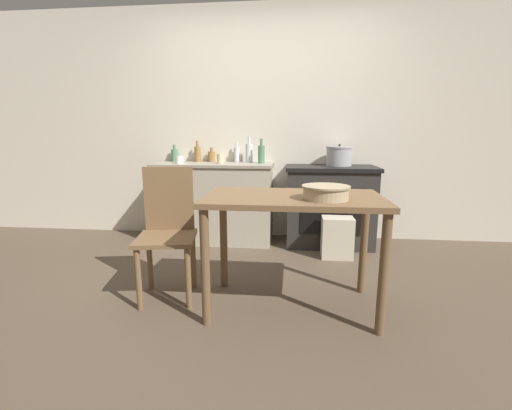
{
  "coord_description": "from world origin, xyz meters",
  "views": [
    {
      "loc": [
        0.31,
        -2.37,
        1.17
      ],
      "look_at": [
        0.0,
        0.56,
        0.56
      ],
      "focal_mm": 24.0,
      "sensor_mm": 36.0,
      "label": 1
    }
  ],
  "objects_px": {
    "bottle_center": "(249,153)",
    "bottle_left": "(175,155)",
    "mixing_bowl_large": "(326,192)",
    "flour_sack": "(337,238)",
    "stove": "(330,206)",
    "chair": "(168,229)",
    "cup_right": "(220,159)",
    "bottle_center_right": "(237,154)",
    "stock_pot": "(339,156)",
    "work_table": "(293,214)",
    "bottle_center_left": "(212,156)",
    "bottle_mid_left": "(261,154)",
    "bottle_far_left": "(198,154)",
    "cup_mid_right": "(179,160)"
  },
  "relations": [
    {
      "from": "bottle_center_left",
      "to": "bottle_center",
      "type": "distance_m",
      "value": 0.44
    },
    {
      "from": "flour_sack",
      "to": "bottle_left",
      "type": "distance_m",
      "value": 2.04
    },
    {
      "from": "flour_sack",
      "to": "bottle_center",
      "type": "relative_size",
      "value": 1.42
    },
    {
      "from": "flour_sack",
      "to": "bottle_far_left",
      "type": "relative_size",
      "value": 1.69
    },
    {
      "from": "work_table",
      "to": "bottle_far_left",
      "type": "relative_size",
      "value": 4.88
    },
    {
      "from": "chair",
      "to": "bottle_center_right",
      "type": "distance_m",
      "value": 1.63
    },
    {
      "from": "bottle_left",
      "to": "chair",
      "type": "bearing_deg",
      "value": -73.36
    },
    {
      "from": "stove",
      "to": "chair",
      "type": "xyz_separation_m",
      "value": [
        -1.3,
        -1.34,
        0.08
      ]
    },
    {
      "from": "chair",
      "to": "bottle_center",
      "type": "xyz_separation_m",
      "value": [
        0.41,
        1.49,
        0.47
      ]
    },
    {
      "from": "bottle_mid_left",
      "to": "chair",
      "type": "bearing_deg",
      "value": -112.03
    },
    {
      "from": "bottle_mid_left",
      "to": "bottle_center_right",
      "type": "height_order",
      "value": "bottle_mid_left"
    },
    {
      "from": "work_table",
      "to": "bottle_center_left",
      "type": "bearing_deg",
      "value": 119.4
    },
    {
      "from": "bottle_center_left",
      "to": "cup_right",
      "type": "xyz_separation_m",
      "value": [
        0.14,
        -0.21,
        -0.01
      ]
    },
    {
      "from": "bottle_center",
      "to": "bottle_left",
      "type": "bearing_deg",
      "value": 177.43
    },
    {
      "from": "stove",
      "to": "stock_pot",
      "type": "distance_m",
      "value": 0.54
    },
    {
      "from": "bottle_mid_left",
      "to": "bottle_center",
      "type": "xyz_separation_m",
      "value": [
        -0.15,
        0.11,
        0.01
      ]
    },
    {
      "from": "mixing_bowl_large",
      "to": "bottle_left",
      "type": "height_order",
      "value": "bottle_left"
    },
    {
      "from": "mixing_bowl_large",
      "to": "bottle_center_right",
      "type": "bearing_deg",
      "value": 115.41
    },
    {
      "from": "stock_pot",
      "to": "bottle_center_left",
      "type": "distance_m",
      "value": 1.41
    },
    {
      "from": "bottle_center_right",
      "to": "mixing_bowl_large",
      "type": "bearing_deg",
      "value": -64.59
    },
    {
      "from": "flour_sack",
      "to": "bottle_left",
      "type": "relative_size",
      "value": 2.09
    },
    {
      "from": "mixing_bowl_large",
      "to": "bottle_far_left",
      "type": "height_order",
      "value": "bottle_far_left"
    },
    {
      "from": "work_table",
      "to": "bottle_center_right",
      "type": "bearing_deg",
      "value": 111.16
    },
    {
      "from": "flour_sack",
      "to": "bottle_center_left",
      "type": "height_order",
      "value": "bottle_center_left"
    },
    {
      "from": "bottle_left",
      "to": "cup_right",
      "type": "bearing_deg",
      "value": -19.83
    },
    {
      "from": "chair",
      "to": "cup_mid_right",
      "type": "bearing_deg",
      "value": 93.76
    },
    {
      "from": "stove",
      "to": "bottle_left",
      "type": "height_order",
      "value": "bottle_left"
    },
    {
      "from": "work_table",
      "to": "bottle_center",
      "type": "distance_m",
      "value": 1.7
    },
    {
      "from": "stove",
      "to": "stock_pot",
      "type": "xyz_separation_m",
      "value": [
        0.08,
        0.06,
        0.53
      ]
    },
    {
      "from": "work_table",
      "to": "bottle_center",
      "type": "relative_size",
      "value": 4.09
    },
    {
      "from": "stock_pot",
      "to": "chair",
      "type": "bearing_deg",
      "value": -134.6
    },
    {
      "from": "mixing_bowl_large",
      "to": "flour_sack",
      "type": "bearing_deg",
      "value": 78.11
    },
    {
      "from": "bottle_left",
      "to": "bottle_far_left",
      "type": "bearing_deg",
      "value": -0.91
    },
    {
      "from": "flour_sack",
      "to": "mixing_bowl_large",
      "type": "relative_size",
      "value": 1.35
    },
    {
      "from": "mixing_bowl_large",
      "to": "bottle_center",
      "type": "xyz_separation_m",
      "value": [
        -0.69,
        1.71,
        0.15
      ]
    },
    {
      "from": "bottle_left",
      "to": "bottle_mid_left",
      "type": "distance_m",
      "value": 1.03
    },
    {
      "from": "chair",
      "to": "bottle_far_left",
      "type": "distance_m",
      "value": 1.6
    },
    {
      "from": "chair",
      "to": "cup_right",
      "type": "bearing_deg",
      "value": 74.53
    },
    {
      "from": "bottle_center_right",
      "to": "stock_pot",
      "type": "bearing_deg",
      "value": -7.11
    },
    {
      "from": "flour_sack",
      "to": "bottle_center",
      "type": "distance_m",
      "value": 1.34
    },
    {
      "from": "stock_pot",
      "to": "mixing_bowl_large",
      "type": "distance_m",
      "value": 1.65
    },
    {
      "from": "bottle_mid_left",
      "to": "bottle_center",
      "type": "bearing_deg",
      "value": 143.23
    },
    {
      "from": "stove",
      "to": "stock_pot",
      "type": "relative_size",
      "value": 3.38
    },
    {
      "from": "bottle_center_left",
      "to": "stock_pot",
      "type": "bearing_deg",
      "value": -5.43
    },
    {
      "from": "stock_pot",
      "to": "flour_sack",
      "type": "bearing_deg",
      "value": -95.24
    },
    {
      "from": "cup_mid_right",
      "to": "bottle_center_right",
      "type": "bearing_deg",
      "value": 25.63
    },
    {
      "from": "chair",
      "to": "bottle_center_left",
      "type": "relative_size",
      "value": 5.84
    },
    {
      "from": "mixing_bowl_large",
      "to": "chair",
      "type": "bearing_deg",
      "value": 168.82
    },
    {
      "from": "bottle_left",
      "to": "bottle_mid_left",
      "type": "height_order",
      "value": "bottle_mid_left"
    },
    {
      "from": "bottle_far_left",
      "to": "cup_mid_right",
      "type": "relative_size",
      "value": 2.8
    }
  ]
}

